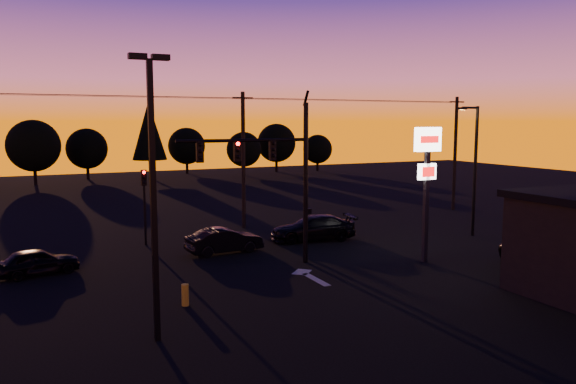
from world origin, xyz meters
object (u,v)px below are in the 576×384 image
Objects in this scene: car_left at (37,262)px; suv_parked at (550,256)px; car_mid at (224,240)px; car_right at (313,228)px; traffic_signal_mast at (276,166)px; streetlight at (474,165)px; secondary_signal at (144,196)px; parking_lot_light at (153,180)px; bollard at (185,295)px; pylon_sign at (427,165)px.

suv_parked reaches higher than car_left.
car_right is at bearing -86.59° from car_mid.
traffic_signal_mast is 1.68× the size of car_right.
car_right is at bearing 162.37° from streetlight.
car_right is at bearing -17.50° from secondary_signal.
bollard is (1.73, 3.00, -4.84)m from parking_lot_light.
secondary_signal is 5.57m from car_mid.
secondary_signal is 0.87× the size of suv_parked.
parking_lot_light is 15.19m from pylon_sign.
parking_lot_light is 2.48× the size of car_left.
pylon_sign is 7.20m from suv_parked.
streetlight is at bearing 15.62° from bollard.
pylon_sign reaches higher than car_left.
traffic_signal_mast is 1.97× the size of secondary_signal.
suv_parked is at bearing -8.13° from bollard.
car_mid is at bearing 110.94° from traffic_signal_mast.
traffic_signal_mast is 2.07× the size of car_mid.
secondary_signal is 0.48× the size of parking_lot_light.
car_left is (-10.71, 3.24, -4.31)m from traffic_signal_mast.
parking_lot_light reaches higher than traffic_signal_mast.
streetlight is 9.40× the size of bollard.
traffic_signal_mast reaches higher than bollard.
traffic_signal_mast is 1.71× the size of suv_parked.
bollard is at bearing 60.03° from parking_lot_light.
bollard is 13.24m from car_right.
bollard is at bearing -93.84° from secondary_signal.
bollard is at bearing -144.85° from traffic_signal_mast.
pylon_sign is 1.33× the size of car_right.
traffic_signal_mast is 7.61m from car_right.
parking_lot_light is at bearing -136.63° from traffic_signal_mast.
pylon_sign is (14.50, 4.50, -0.36)m from parking_lot_light.
suv_parked is at bearing -42.45° from pylon_sign.
parking_lot_light is 23.05m from streetlight.
secondary_signal reaches higher than car_left.
parking_lot_light reaches higher than streetlight.
car_right is (9.34, -2.94, -2.12)m from secondary_signal.
car_right reaches higher than car_mid.
pylon_sign reaches higher than suv_parked.
traffic_signal_mast is at bearing -173.86° from streetlight.
parking_lot_light is 1.14× the size of streetlight.
traffic_signal_mast reaches higher than car_mid.
traffic_signal_mast reaches higher than suv_parked.
car_left is at bearing -74.67° from car_right.
car_left is 9.30m from car_mid.
secondary_signal is at bearing 86.16° from bollard.
traffic_signal_mast reaches higher than streetlight.
streetlight is at bearing 82.76° from car_right.
streetlight is (14.01, 1.51, -0.52)m from traffic_signal_mast.
parking_lot_light is at bearing -171.56° from suv_parked.
suv_parked is (11.40, -6.43, -4.24)m from traffic_signal_mast.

